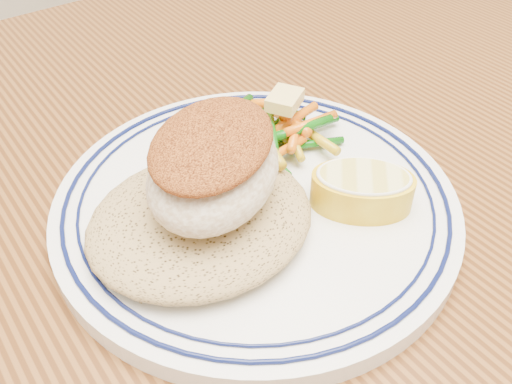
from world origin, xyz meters
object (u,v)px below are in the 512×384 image
Objects in this scene: plate at (256,203)px; vegetable_pile at (279,130)px; fish_fillet at (214,164)px; lemon_wedge at (362,189)px; dining_table at (258,321)px; rice_pilaf at (200,216)px.

vegetable_pile is (0.05, 0.04, 0.02)m from plate.
fish_fillet reaches higher than vegetable_pile.
dining_table is at bearing 156.29° from lemon_wedge.
plate is 0.07m from fish_fillet.
vegetable_pile reaches higher than plate.
lemon_wedge is at bearing -22.41° from rice_pilaf.
rice_pilaf is 1.67× the size of lemon_wedge.
fish_fillet is 1.48× the size of lemon_wedge.
dining_table is at bearing -136.76° from vegetable_pile.
fish_fillet is at bearing -171.59° from plate.
lemon_wedge reaches higher than plate.
vegetable_pile is at bearing 43.24° from dining_table.
rice_pilaf reaches higher than lemon_wedge.
dining_table is 0.13m from rice_pilaf.
lemon_wedge is at bearing -42.10° from plate.
fish_fillet is 1.20× the size of vegetable_pile.
vegetable_pile reaches higher than dining_table.
lemon_wedge is (0.05, -0.05, 0.02)m from plate.
rice_pilaf is at bearing 157.59° from lemon_wedge.
vegetable_pile is (0.09, 0.04, -0.04)m from fish_fillet.
vegetable_pile is at bearing 27.37° from fish_fillet.
lemon_wedge is (0.10, -0.04, 0.00)m from rice_pilaf.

